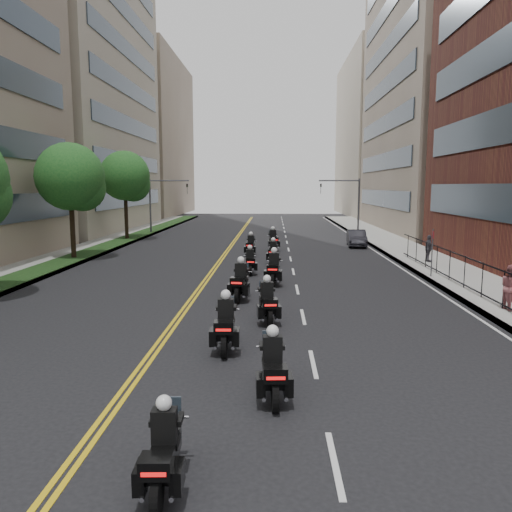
{
  "coord_description": "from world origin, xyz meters",
  "views": [
    {
      "loc": [
        2.11,
        -8.29,
        4.89
      ],
      "look_at": [
        1.23,
        15.23,
        1.57
      ],
      "focal_mm": 35.0,
      "sensor_mm": 36.0,
      "label": 1
    }
  ],
  "objects": [
    {
      "name": "sidewalk_right",
      "position": [
        12.0,
        25.0,
        0.07
      ],
      "size": [
        4.0,
        90.0,
        0.15
      ],
      "primitive_type": "cube",
      "color": "gray",
      "rests_on": "ground"
    },
    {
      "name": "grass_strip",
      "position": [
        -11.2,
        25.0,
        0.17
      ],
      "size": [
        2.0,
        90.0,
        0.04
      ],
      "primitive_type": "cube",
      "color": "black",
      "rests_on": "sidewalk_left"
    },
    {
      "name": "iron_fence",
      "position": [
        11.0,
        12.0,
        0.9
      ],
      "size": [
        0.05,
        28.0,
        1.5
      ],
      "color": "black",
      "rests_on": "sidewalk_right"
    },
    {
      "name": "building_left_far",
      "position": [
        -22.0,
        78.0,
        13.0
      ],
      "size": [
        16.0,
        28.0,
        26.0
      ],
      "primitive_type": "cube",
      "color": "gray",
      "rests_on": "ground"
    },
    {
      "name": "motorcycle_8",
      "position": [
        0.44,
        26.4,
        0.67
      ],
      "size": [
        0.56,
        2.29,
        1.69
      ],
      "rotation": [
        0.0,
        0.0,
        -0.05
      ],
      "color": "black",
      "rests_on": "ground"
    },
    {
      "name": "building_left_mid",
      "position": [
        -21.98,
        48.0,
        17.0
      ],
      "size": [
        16.11,
        28.0,
        34.0
      ],
      "color": "#AAA089",
      "rests_on": "ground"
    },
    {
      "name": "motorcycle_6",
      "position": [
        0.76,
        19.14,
        0.64
      ],
      "size": [
        0.58,
        2.19,
        1.62
      ],
      "rotation": [
        0.0,
        0.0,
        0.08
      ],
      "color": "black",
      "rests_on": "ground"
    },
    {
      "name": "motorcycle_4",
      "position": [
        0.65,
        12.79,
        0.74
      ],
      "size": [
        0.68,
        2.53,
        1.87
      ],
      "rotation": [
        0.0,
        0.0,
        -0.09
      ],
      "color": "black",
      "rests_on": "ground"
    },
    {
      "name": "motorcycle_3",
      "position": [
        1.87,
        9.21,
        0.68
      ],
      "size": [
        0.7,
        2.32,
        1.71
      ],
      "rotation": [
        0.0,
        0.0,
        0.13
      ],
      "color": "black",
      "rests_on": "ground"
    },
    {
      "name": "pedestrian_c",
      "position": [
        11.78,
        23.08,
        0.99
      ],
      "size": [
        0.48,
        1.01,
        1.68
      ],
      "primitive_type": "imported",
      "rotation": [
        0.0,
        0.0,
        1.64
      ],
      "color": "#45434B",
      "rests_on": "sidewalk_right"
    },
    {
      "name": "sidewalk_left",
      "position": [
        -12.0,
        25.0,
        0.07
      ],
      "size": [
        4.0,
        90.0,
        0.15
      ],
      "primitive_type": "cube",
      "color": "gray",
      "rests_on": "ground"
    },
    {
      "name": "ground",
      "position": [
        0.0,
        0.0,
        0.0
      ],
      "size": [
        160.0,
        160.0,
        0.0
      ],
      "primitive_type": "plane",
      "color": "black",
      "rests_on": "ground"
    },
    {
      "name": "motorcycle_5",
      "position": [
        2.09,
        16.16,
        0.74
      ],
      "size": [
        0.63,
        2.52,
        1.86
      ],
      "rotation": [
        0.0,
        0.0,
        -0.06
      ],
      "color": "black",
      "rests_on": "ground"
    },
    {
      "name": "street_trees",
      "position": [
        -11.05,
        18.61,
        5.13
      ],
      "size": [
        4.4,
        38.4,
        7.98
      ],
      "color": "#2F2415",
      "rests_on": "ground"
    },
    {
      "name": "motorcycle_7",
      "position": [
        2.03,
        23.1,
        0.65
      ],
      "size": [
        0.57,
        2.22,
        1.64
      ],
      "rotation": [
        0.0,
        0.0,
        -0.07
      ],
      "color": "black",
      "rests_on": "ground"
    },
    {
      "name": "building_right_tan",
      "position": [
        21.48,
        48.0,
        15.0
      ],
      "size": [
        15.11,
        28.0,
        30.0
      ],
      "color": "gray",
      "rests_on": "ground"
    },
    {
      "name": "traffic_signal_left",
      "position": [
        -9.54,
        42.0,
        3.7
      ],
      "size": [
        4.09,
        0.2,
        5.6
      ],
      "color": "#3F3F44",
      "rests_on": "ground"
    },
    {
      "name": "motorcycle_1",
      "position": [
        2.09,
        2.73,
        0.67
      ],
      "size": [
        0.6,
        2.31,
        1.71
      ],
      "rotation": [
        0.0,
        0.0,
        0.07
      ],
      "color": "black",
      "rests_on": "ground"
    },
    {
      "name": "parked_sedan",
      "position": [
        8.79,
        32.3,
        0.67
      ],
      "size": [
        1.71,
        4.15,
        1.33
      ],
      "primitive_type": "imported",
      "rotation": [
        0.0,
        0.0,
        -0.08
      ],
      "color": "black",
      "rests_on": "ground"
    },
    {
      "name": "traffic_signal_right",
      "position": [
        9.54,
        42.0,
        3.7
      ],
      "size": [
        4.09,
        0.2,
        5.6
      ],
      "color": "#3F3F44",
      "rests_on": "ground"
    },
    {
      "name": "motorcycle_9",
      "position": [
        2.01,
        29.44,
        0.72
      ],
      "size": [
        0.73,
        2.47,
        1.83
      ],
      "rotation": [
        0.0,
        0.0,
        0.12
      ],
      "color": "black",
      "rests_on": "ground"
    },
    {
      "name": "pedestrian_b",
      "position": [
        11.2,
        10.86,
        1.02
      ],
      "size": [
        0.73,
        0.91,
        1.75
      ],
      "primitive_type": "imported",
      "rotation": [
        0.0,
        0.0,
        1.66
      ],
      "color": "#955154",
      "rests_on": "sidewalk_right"
    },
    {
      "name": "motorcycle_2",
      "position": [
        0.67,
        6.13,
        0.71
      ],
      "size": [
        0.57,
        2.45,
        1.81
      ],
      "rotation": [
        0.0,
        0.0,
        0.03
      ],
      "color": "black",
      "rests_on": "ground"
    },
    {
      "name": "building_right_far",
      "position": [
        21.5,
        78.0,
        13.0
      ],
      "size": [
        15.0,
        28.0,
        26.0
      ],
      "primitive_type": "cube",
      "color": "#AAA089",
      "rests_on": "ground"
    },
    {
      "name": "motorcycle_0",
      "position": [
        0.34,
        -0.84,
        0.61
      ],
      "size": [
        0.51,
        2.09,
        1.54
      ],
      "rotation": [
        0.0,
        0.0,
        0.05
      ],
      "color": "black",
      "rests_on": "ground"
    }
  ]
}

